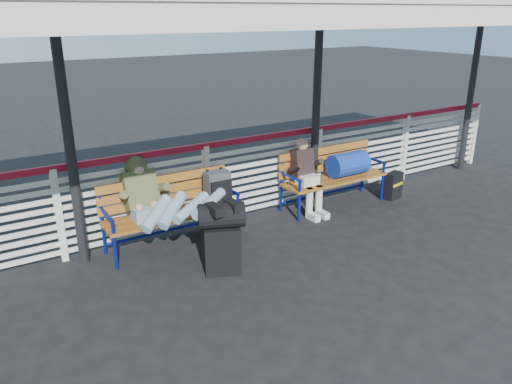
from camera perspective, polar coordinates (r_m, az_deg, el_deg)
ground at (r=5.84m, az=3.10°, el=-10.29°), size 60.00×60.00×0.00m
fence at (r=7.06m, az=-5.67°, el=1.04°), size 12.08×0.08×1.24m
canopy at (r=5.77m, az=-1.59°, el=20.97°), size 12.60×3.60×3.16m
luggage_stack at (r=5.85m, az=-3.91°, el=-4.97°), size 0.60×0.47×0.88m
bench_left at (r=6.66m, az=-8.14°, el=-0.86°), size 1.80×0.56×0.93m
bench_right at (r=8.02m, az=9.67°, el=2.81°), size 1.80×0.56×0.92m
traveler_man at (r=6.17m, az=-9.74°, el=-1.34°), size 0.93×1.59×0.77m
companion_person at (r=7.58m, az=5.83°, el=1.87°), size 0.32×0.66×1.15m
suitcase_side at (r=8.56m, az=15.40°, el=0.71°), size 0.35×0.25×0.44m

